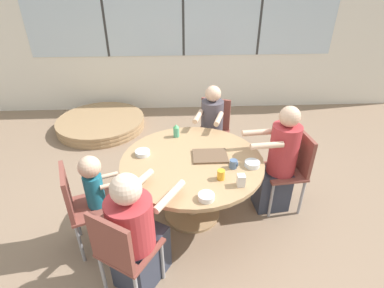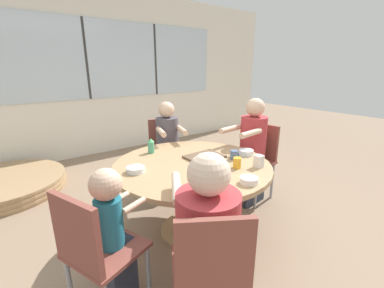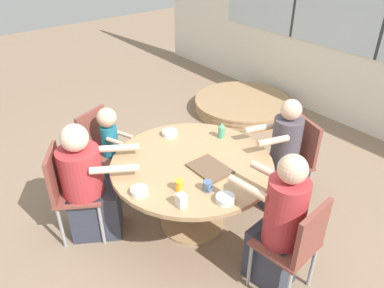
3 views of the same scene
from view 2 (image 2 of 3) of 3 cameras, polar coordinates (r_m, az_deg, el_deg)
ground_plane at (r=2.65m, az=-0.00°, el=-18.66°), size 16.00×16.00×0.00m
wall_back_with_windows at (r=4.82m, az=-22.29°, el=14.32°), size 8.40×0.08×2.80m
dining_table at (r=2.36m, az=-0.00°, el=-7.33°), size 1.41×1.41×0.70m
chair_for_woman_green_shirt at (r=3.15m, az=14.50°, el=-2.19°), size 0.44×0.44×0.89m
chair_for_man_blue_shirt at (r=3.34m, az=-5.99°, el=-0.63°), size 0.51×0.51×0.89m
chair_for_man_teal_shirt at (r=1.48m, az=4.23°, el=-25.86°), size 0.55×0.55×0.89m
chair_for_toddler at (r=1.70m, az=-21.14°, el=-20.65°), size 0.52×0.52×0.89m
person_woman_green_shirt at (r=3.02m, az=12.84°, el=-2.57°), size 0.57×0.35×1.21m
person_man_blue_shirt at (r=3.20m, az=-5.32°, el=-1.69°), size 0.41×0.55×1.14m
person_man_teal_shirt at (r=1.63m, az=3.14°, el=-22.78°), size 0.63×0.72×1.12m
person_toddler at (r=1.78m, az=-17.04°, el=-19.24°), size 0.35×0.27×0.98m
food_tray_dark at (r=2.44m, az=2.78°, el=-2.82°), size 0.34×0.26×0.02m
coffee_mug at (r=2.43m, az=9.40°, el=-2.37°), size 0.08×0.07×0.08m
sippy_cup at (r=2.59m, az=-9.09°, el=-0.34°), size 0.07×0.07×0.15m
juice_glass at (r=2.22m, az=9.99°, el=-4.12°), size 0.07×0.07×0.09m
milk_carton_small at (r=2.28m, az=14.59°, el=-3.72°), size 0.07×0.07×0.11m
bowl_white_shallow at (r=1.97m, az=12.52°, el=-7.88°), size 0.14×0.14×0.05m
bowl_cereal at (r=2.57m, az=11.92°, el=-1.80°), size 0.14×0.14×0.05m
bowl_fruit at (r=2.16m, az=-12.42°, el=-5.57°), size 0.15×0.15×0.05m
folded_table_stack at (r=4.08m, az=-36.27°, el=-7.37°), size 1.42×1.42×0.18m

